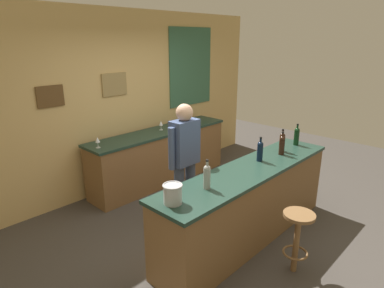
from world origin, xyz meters
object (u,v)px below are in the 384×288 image
(bartender, at_px, (185,158))
(wine_glass_a, at_px, (98,140))
(ice_bucket, at_px, (173,193))
(wine_glass_c, at_px, (170,123))
(wine_glass_b, at_px, (161,124))
(wine_bottle_a, at_px, (207,176))
(wine_bottle_d, at_px, (282,141))
(wine_bottle_b, at_px, (260,150))
(wine_bottle_c, at_px, (282,144))
(bar_stool, at_px, (297,233))
(wine_bottle_e, at_px, (297,136))
(wine_glass_d, at_px, (176,122))

(bartender, distance_m, wine_glass_a, 1.33)
(ice_bucket, xyz_separation_m, wine_glass_c, (1.77, 1.95, -0.01))
(wine_glass_b, bearing_deg, wine_glass_c, -38.67)
(wine_bottle_a, relative_size, wine_bottle_d, 1.00)
(wine_bottle_b, bearing_deg, wine_bottle_c, -10.78)
(ice_bucket, bearing_deg, bar_stool, -35.87)
(wine_bottle_c, relative_size, wine_glass_b, 1.97)
(wine_bottle_e, bearing_deg, wine_glass_c, 107.77)
(bartender, height_order, wine_bottle_c, bartender)
(bar_stool, bearing_deg, wine_glass_c, 74.73)
(wine_glass_c, bearing_deg, ice_bucket, -132.24)
(bartender, height_order, wine_glass_c, bartender)
(wine_bottle_e, bearing_deg, bartender, 154.09)
(bartender, bearing_deg, ice_bucket, -140.51)
(bartender, bearing_deg, wine_bottle_a, -120.46)
(wine_bottle_e, bearing_deg, wine_glass_d, 103.71)
(wine_glass_b, xyz_separation_m, wine_glass_c, (0.12, -0.10, 0.00))
(wine_glass_c, bearing_deg, wine_bottle_d, -83.18)
(bartender, xyz_separation_m, wine_glass_c, (0.88, 1.21, 0.07))
(wine_bottle_b, distance_m, wine_glass_d, 1.98)
(wine_glass_c, bearing_deg, wine_bottle_a, -123.85)
(wine_bottle_c, distance_m, wine_glass_b, 2.11)
(bar_stool, xyz_separation_m, wine_glass_c, (0.74, 2.70, 0.55))
(wine_bottle_c, xyz_separation_m, wine_glass_a, (-1.46, 2.02, -0.05))
(wine_bottle_a, bearing_deg, wine_glass_a, 90.86)
(wine_bottle_e, distance_m, wine_glass_b, 2.17)
(ice_bucket, xyz_separation_m, wine_glass_b, (1.65, 2.05, -0.01))
(wine_bottle_a, distance_m, wine_glass_c, 2.37)
(bar_stool, height_order, wine_bottle_b, wine_bottle_b)
(wine_glass_d, bearing_deg, wine_glass_a, 179.31)
(wine_bottle_b, bearing_deg, bar_stool, -120.27)
(ice_bucket, bearing_deg, wine_bottle_b, 1.20)
(wine_bottle_e, relative_size, wine_glass_a, 1.97)
(wine_bottle_b, relative_size, wine_glass_a, 1.97)
(wine_glass_a, height_order, wine_glass_d, same)
(bar_stool, relative_size, ice_bucket, 3.62)
(wine_bottle_d, relative_size, ice_bucket, 1.63)
(wine_bottle_d, bearing_deg, wine_bottle_e, -1.26)
(ice_bucket, distance_m, wine_glass_c, 2.64)
(bartender, height_order, wine_bottle_a, bartender)
(wine_glass_a, relative_size, wine_glass_d, 1.00)
(wine_bottle_c, xyz_separation_m, wine_bottle_d, (0.12, 0.06, 0.00))
(wine_bottle_c, height_order, wine_glass_b, wine_bottle_c)
(wine_bottle_d, height_order, ice_bucket, wine_bottle_d)
(wine_bottle_a, distance_m, wine_bottle_e, 1.94)
(bar_stool, bearing_deg, wine_bottle_e, 29.16)
(wine_bottle_a, height_order, wine_bottle_e, same)
(bartender, bearing_deg, wine_glass_a, 110.91)
(ice_bucket, height_order, wine_glass_c, ice_bucket)
(wine_bottle_d, height_order, wine_glass_a, wine_bottle_d)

